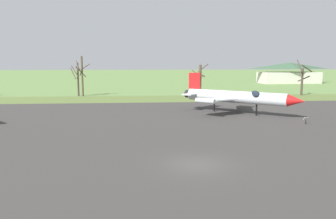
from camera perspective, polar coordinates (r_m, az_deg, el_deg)
ground_plane at (r=23.16m, az=5.05°, el=-9.74°), size 600.00×600.00×0.00m
asphalt_apron at (r=35.99m, az=1.38°, el=-3.13°), size 104.37×44.59×0.05m
grass_verge_strip at (r=63.88m, az=-1.40°, el=1.90°), size 164.37×12.00×0.06m
jet_fighter_front_right at (r=46.01m, az=12.14°, el=2.23°), size 14.84×13.25×5.63m
info_placard_front_right at (r=40.90m, az=23.18°, el=-1.67°), size 0.62×0.37×0.86m
bare_tree_left_of_center at (r=71.85m, az=-15.65°, el=5.45°), size 3.38×3.04×7.09m
bare_tree_center at (r=70.88m, az=-14.98°, el=5.93°), size 2.91×2.91×8.51m
bare_tree_right_of_center at (r=71.32m, az=5.69°, el=5.47°), size 3.85×3.86×6.92m
bare_tree_far_right at (r=76.21m, az=22.67°, el=5.04°), size 2.99×3.53×7.80m
visitor_building at (r=120.74m, az=20.59°, el=6.06°), size 21.75×10.01×7.18m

